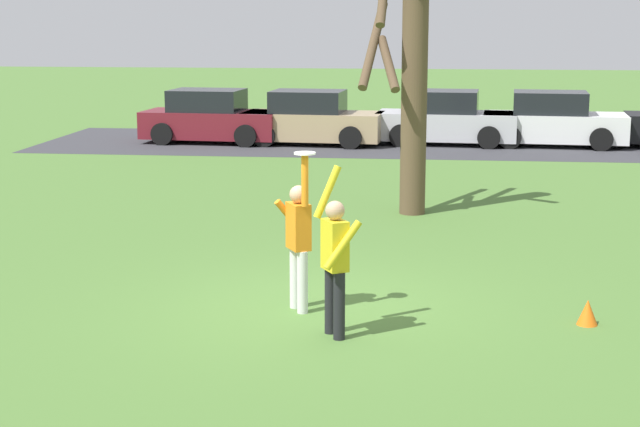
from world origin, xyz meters
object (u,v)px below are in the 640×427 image
(person_defender, at_px, (335,257))
(parked_car_tan, at_px, (312,120))
(parked_car_silver, at_px, (445,120))
(parked_car_white, at_px, (553,121))
(field_cone_orange, at_px, (588,312))
(parked_car_maroon, at_px, (211,118))
(bare_tree_tall, at_px, (410,76))
(person_catcher, at_px, (299,237))
(frisbee_disc, at_px, (305,153))

(person_defender, height_order, parked_car_tan, person_defender)
(parked_car_silver, distance_m, parked_car_white, 3.14)
(field_cone_orange, bearing_deg, person_defender, -165.38)
(parked_car_maroon, distance_m, bare_tree_tall, 12.32)
(person_catcher, relative_size, parked_car_tan, 0.49)
(parked_car_silver, bearing_deg, field_cone_orange, -80.65)
(person_defender, bearing_deg, person_catcher, -0.00)
(person_catcher, height_order, parked_car_silver, person_catcher)
(person_catcher, distance_m, frisbee_disc, 1.13)
(field_cone_orange, bearing_deg, parked_car_white, 85.07)
(person_catcher, xyz_separation_m, bare_tree_tall, (1.24, 6.70, 1.66))
(parked_car_tan, bearing_deg, parked_car_white, 7.41)
(person_catcher, bearing_deg, parked_car_maroon, 166.85)
(parked_car_white, bearing_deg, parked_car_tan, -172.59)
(frisbee_disc, distance_m, parked_car_silver, 17.90)
(frisbee_disc, height_order, parked_car_white, frisbee_disc)
(frisbee_disc, relative_size, parked_car_tan, 0.06)
(bare_tree_tall, relative_size, field_cone_orange, 16.26)
(frisbee_disc, bearing_deg, bare_tree_tall, 80.71)
(parked_car_white, height_order, field_cone_orange, parked_car_white)
(parked_car_white, xyz_separation_m, field_cone_orange, (-1.52, -17.69, -0.57))
(parked_car_tan, bearing_deg, bare_tree_tall, -68.95)
(frisbee_disc, relative_size, parked_car_white, 0.06)
(person_defender, relative_size, parked_car_maroon, 0.48)
(parked_car_maroon, relative_size, parked_car_silver, 1.00)
(bare_tree_tall, bearing_deg, person_catcher, -100.47)
(person_defender, xyz_separation_m, frisbee_disc, (-0.46, 0.82, 1.11))
(person_defender, xyz_separation_m, field_cone_orange, (3.07, 0.80, -0.82))
(person_catcher, xyz_separation_m, parked_car_tan, (-1.91, 17.07, -0.25))
(parked_car_maroon, bearing_deg, frisbee_disc, -69.50)
(field_cone_orange, bearing_deg, parked_car_maroon, 116.41)
(person_defender, distance_m, bare_tree_tall, 7.92)
(frisbee_disc, bearing_deg, parked_car_silver, 83.82)
(frisbee_disc, height_order, parked_car_maroon, frisbee_disc)
(person_catcher, bearing_deg, person_defender, 0.00)
(parked_car_silver, height_order, bare_tree_tall, bare_tree_tall)
(bare_tree_tall, bearing_deg, field_cone_orange, -70.79)
(parked_car_tan, bearing_deg, person_defender, -78.02)
(parked_car_silver, bearing_deg, person_defender, -90.34)
(frisbee_disc, distance_m, parked_car_white, 18.43)
(frisbee_disc, relative_size, field_cone_orange, 0.84)
(person_defender, xyz_separation_m, parked_car_white, (4.60, 18.49, -0.25))
(person_catcher, distance_m, parked_car_white, 18.23)
(parked_car_tan, relative_size, parked_car_silver, 1.00)
(person_defender, height_order, parked_car_maroon, person_defender)
(field_cone_orange, bearing_deg, bare_tree_tall, 109.21)
(person_catcher, relative_size, bare_tree_tall, 0.40)
(person_defender, relative_size, parked_car_silver, 0.48)
(bare_tree_tall, height_order, field_cone_orange, bare_tree_tall)
(parked_car_white, bearing_deg, field_cone_orange, -90.77)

